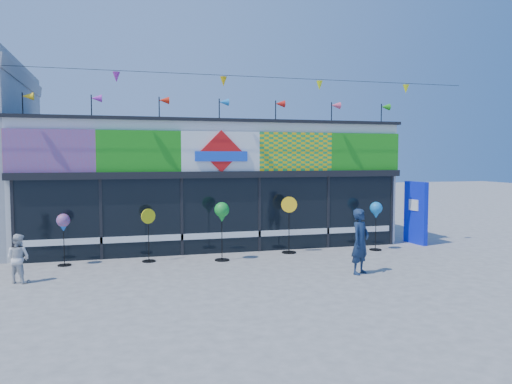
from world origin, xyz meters
name	(u,v)px	position (x,y,z in m)	size (l,w,h in m)	color
ground	(250,279)	(0.00, 0.00, 0.00)	(80.00, 80.00, 0.00)	slate
kite_shop	(207,182)	(0.00, 5.94, 2.05)	(16.00, 5.70, 5.31)	silver
blue_sign	(416,213)	(6.67, 3.32, 1.06)	(0.26, 1.06, 2.10)	#0E21D8
spinner_0	(63,224)	(-4.45, 2.80, 1.13)	(0.36, 0.36, 1.41)	black
spinner_1	(149,234)	(-2.21, 2.72, 0.79)	(0.40, 0.38, 1.49)	black
spinner_2	(222,214)	(-0.20, 2.33, 1.33)	(0.42, 0.42, 1.66)	black
spinner_3	(289,223)	(2.00, 2.88, 0.91)	(0.46, 0.44, 1.73)	black
spinner_4	(376,212)	(4.78, 2.59, 1.22)	(0.39, 0.39, 1.53)	black
adult_man	(360,241)	(2.81, -0.18, 0.82)	(0.60, 0.39, 1.64)	#162746
child	(18,258)	(-5.29, 1.14, 0.57)	(0.56, 0.32, 1.15)	silver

